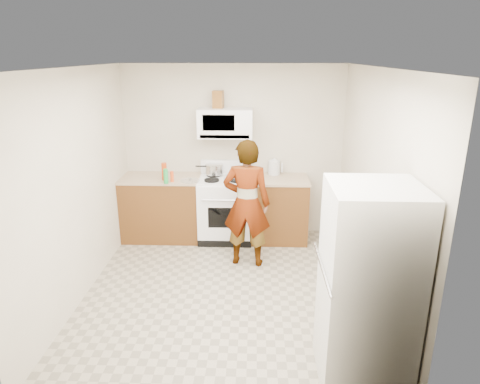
{
  "coord_description": "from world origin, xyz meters",
  "views": [
    {
      "loc": [
        0.32,
        -4.38,
        2.64
      ],
      "look_at": [
        0.14,
        0.55,
        1.03
      ],
      "focal_mm": 32.0,
      "sensor_mm": 36.0,
      "label": 1
    }
  ],
  "objects_px": {
    "microwave": "(225,123)",
    "saucepan": "(214,169)",
    "gas_range": "(226,207)",
    "kettle": "(274,168)",
    "fridge": "(367,287)",
    "person": "(247,204)"
  },
  "relations": [
    {
      "from": "kettle",
      "to": "saucepan",
      "type": "height_order",
      "value": "kettle"
    },
    {
      "from": "gas_range",
      "to": "fridge",
      "type": "distance_m",
      "value": 3.13
    },
    {
      "from": "fridge",
      "to": "kettle",
      "type": "height_order",
      "value": "fridge"
    },
    {
      "from": "saucepan",
      "to": "gas_range",
      "type": "bearing_deg",
      "value": -38.38
    },
    {
      "from": "saucepan",
      "to": "person",
      "type": "bearing_deg",
      "value": -61.94
    },
    {
      "from": "kettle",
      "to": "fridge",
      "type": "bearing_deg",
      "value": -67.44
    },
    {
      "from": "kettle",
      "to": "saucepan",
      "type": "xyz_separation_m",
      "value": [
        -0.87,
        -0.08,
        -0.02
      ]
    },
    {
      "from": "person",
      "to": "saucepan",
      "type": "bearing_deg",
      "value": -55.28
    },
    {
      "from": "person",
      "to": "fridge",
      "type": "bearing_deg",
      "value": 123.14
    },
    {
      "from": "microwave",
      "to": "person",
      "type": "bearing_deg",
      "value": -70.55
    },
    {
      "from": "saucepan",
      "to": "microwave",
      "type": "bearing_deg",
      "value": -1.32
    },
    {
      "from": "kettle",
      "to": "person",
      "type": "bearing_deg",
      "value": -100.17
    },
    {
      "from": "person",
      "to": "saucepan",
      "type": "distance_m",
      "value": 1.06
    },
    {
      "from": "gas_range",
      "to": "person",
      "type": "xyz_separation_m",
      "value": [
        0.32,
        -0.78,
        0.34
      ]
    },
    {
      "from": "gas_range",
      "to": "kettle",
      "type": "distance_m",
      "value": 0.92
    },
    {
      "from": "microwave",
      "to": "kettle",
      "type": "xyz_separation_m",
      "value": [
        0.7,
        0.08,
        -0.66
      ]
    },
    {
      "from": "gas_range",
      "to": "person",
      "type": "height_order",
      "value": "person"
    },
    {
      "from": "fridge",
      "to": "kettle",
      "type": "relative_size",
      "value": 8.24
    },
    {
      "from": "microwave",
      "to": "kettle",
      "type": "distance_m",
      "value": 0.97
    },
    {
      "from": "microwave",
      "to": "saucepan",
      "type": "distance_m",
      "value": 0.7
    },
    {
      "from": "gas_range",
      "to": "kettle",
      "type": "bearing_deg",
      "value": 16.65
    },
    {
      "from": "gas_range",
      "to": "person",
      "type": "distance_m",
      "value": 0.91
    }
  ]
}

